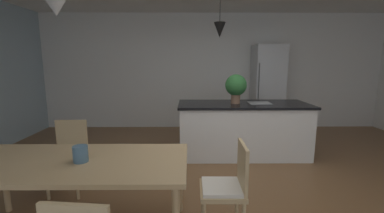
% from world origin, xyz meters
% --- Properties ---
extents(ground_plane, '(10.00, 8.40, 0.04)m').
position_xyz_m(ground_plane, '(0.00, 0.00, -0.02)').
color(ground_plane, brown).
extents(wall_back_kitchen, '(10.00, 0.12, 2.70)m').
position_xyz_m(wall_back_kitchen, '(0.00, 3.26, 1.35)').
color(wall_back_kitchen, white).
rests_on(wall_back_kitchen, ground_plane).
extents(dining_table, '(2.01, 0.92, 0.72)m').
position_xyz_m(dining_table, '(-1.59, -0.78, 0.66)').
color(dining_table, tan).
rests_on(dining_table, ground_plane).
extents(chair_kitchen_end, '(0.41, 0.41, 0.87)m').
position_xyz_m(chair_kitchen_end, '(-0.21, -0.78, 0.47)').
color(chair_kitchen_end, tan).
rests_on(chair_kitchen_end, ground_plane).
extents(chair_far_left, '(0.41, 0.41, 0.87)m').
position_xyz_m(chair_far_left, '(-2.04, 0.05, 0.47)').
color(chair_far_left, tan).
rests_on(chair_far_left, ground_plane).
extents(kitchen_island, '(2.18, 0.87, 0.91)m').
position_xyz_m(kitchen_island, '(0.35, 1.28, 0.46)').
color(kitchen_island, white).
rests_on(kitchen_island, ground_plane).
extents(refrigerator, '(0.66, 0.67, 1.96)m').
position_xyz_m(refrigerator, '(1.21, 2.86, 0.98)').
color(refrigerator, silver).
rests_on(refrigerator, ground_plane).
extents(pendant_over_table, '(0.24, 0.24, 0.74)m').
position_xyz_m(pendant_over_table, '(-1.67, -0.69, 2.06)').
color(pendant_over_table, black).
extents(pendant_over_island_main, '(0.19, 0.19, 0.73)m').
position_xyz_m(pendant_over_island_main, '(-0.08, 1.28, 2.09)').
color(pendant_over_island_main, black).
extents(potted_plant_on_island, '(0.36, 0.36, 0.48)m').
position_xyz_m(potted_plant_on_island, '(0.21, 1.28, 1.19)').
color(potted_plant_on_island, '#8C664C').
rests_on(potted_plant_on_island, kitchen_island).
extents(vase_on_dining_table, '(0.13, 0.13, 0.14)m').
position_xyz_m(vase_on_dining_table, '(-1.51, -0.81, 0.79)').
color(vase_on_dining_table, slate).
rests_on(vase_on_dining_table, dining_table).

